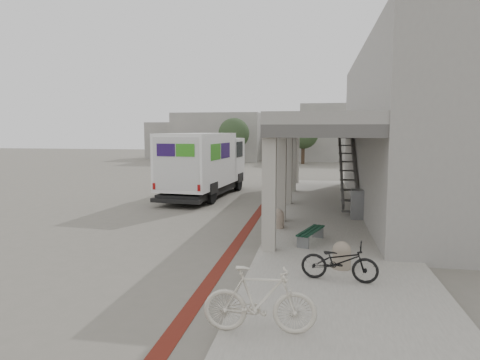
% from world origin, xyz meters
% --- Properties ---
extents(ground, '(120.00, 120.00, 0.00)m').
position_xyz_m(ground, '(0.00, 0.00, 0.00)').
color(ground, '#686559').
rests_on(ground, ground).
extents(bike_lane_stripe, '(0.35, 40.00, 0.01)m').
position_xyz_m(bike_lane_stripe, '(1.00, 2.00, 0.01)').
color(bike_lane_stripe, '#5E1B12').
rests_on(bike_lane_stripe, ground).
extents(sidewalk, '(4.40, 28.00, 0.12)m').
position_xyz_m(sidewalk, '(4.00, 0.00, 0.06)').
color(sidewalk, gray).
rests_on(sidewalk, ground).
extents(transit_building, '(7.60, 17.00, 7.00)m').
position_xyz_m(transit_building, '(6.83, 4.50, 3.40)').
color(transit_building, gray).
rests_on(transit_building, ground).
extents(distant_backdrop, '(28.00, 10.00, 6.50)m').
position_xyz_m(distant_backdrop, '(-2.84, 35.89, 2.70)').
color(distant_backdrop, gray).
rests_on(distant_backdrop, ground).
extents(tree_left, '(3.20, 3.20, 4.80)m').
position_xyz_m(tree_left, '(-5.00, 28.00, 3.18)').
color(tree_left, '#38281C').
rests_on(tree_left, ground).
extents(tree_mid, '(3.20, 3.20, 4.80)m').
position_xyz_m(tree_mid, '(2.00, 30.00, 3.18)').
color(tree_mid, '#38281C').
rests_on(tree_mid, ground).
extents(tree_right, '(3.20, 3.20, 4.80)m').
position_xyz_m(tree_right, '(10.00, 29.00, 3.18)').
color(tree_right, '#38281C').
rests_on(tree_right, ground).
extents(fedex_truck, '(3.16, 8.10, 3.37)m').
position_xyz_m(fedex_truck, '(-2.45, 6.53, 1.80)').
color(fedex_truck, black).
rests_on(fedex_truck, ground).
extents(bench, '(0.86, 1.70, 0.39)m').
position_xyz_m(bench, '(3.27, -2.47, 0.40)').
color(bench, slate).
rests_on(bench, sidewalk).
extents(bollard_near, '(0.45, 0.45, 0.68)m').
position_xyz_m(bollard_near, '(4.05, -4.80, 0.46)').
color(bollard_near, gray).
rests_on(bollard_near, sidewalk).
extents(bollard_far, '(0.45, 0.45, 0.67)m').
position_xyz_m(bollard_far, '(2.10, -0.64, 0.45)').
color(bollard_far, gray).
rests_on(bollard_far, sidewalk).
extents(utility_cabinet, '(0.52, 0.68, 1.12)m').
position_xyz_m(utility_cabinet, '(5.00, 1.51, 0.68)').
color(utility_cabinet, slate).
rests_on(utility_cabinet, sidewalk).
extents(bicycle_black, '(1.78, 0.81, 0.90)m').
position_xyz_m(bicycle_black, '(3.95, -5.71, 0.57)').
color(bicycle_black, black).
rests_on(bicycle_black, sidewalk).
extents(bicycle_cream, '(1.94, 0.67, 1.15)m').
position_xyz_m(bicycle_cream, '(2.50, -8.52, 0.69)').
color(bicycle_cream, beige).
rests_on(bicycle_cream, sidewalk).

